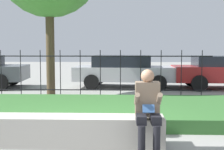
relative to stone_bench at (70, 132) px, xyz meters
The scene contains 6 objects.
ground_plane 0.28m from the stone_bench, ahead, with size 60.00×60.00×0.00m, color gray.
stone_bench is the anchor object (origin of this frame).
person_seated_reader 1.39m from the stone_bench, 12.93° to the right, with size 0.42×0.73×1.30m.
grass_berm 2.29m from the stone_bench, 85.58° to the left, with size 8.90×3.15×0.28m.
iron_fence 4.61m from the stone_bench, 87.80° to the left, with size 6.90×0.03×1.56m.
car_parked_center 7.80m from the stone_bench, 82.81° to the left, with size 4.31×2.14×1.32m.
Camera 1 is at (0.71, -5.09, 1.64)m, focal length 50.00 mm.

